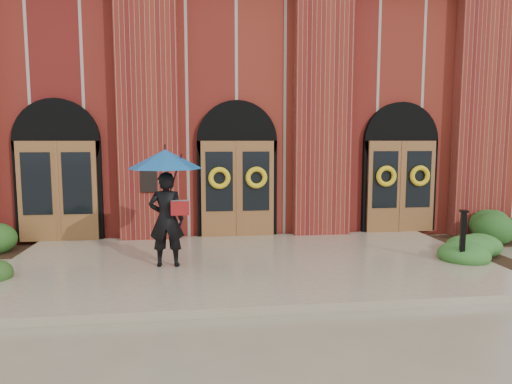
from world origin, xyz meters
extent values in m
plane|color=gray|center=(0.00, 0.00, 0.00)|extent=(90.00, 90.00, 0.00)
cube|color=tan|center=(0.00, 0.15, 0.07)|extent=(10.00, 5.30, 0.15)
cube|color=maroon|center=(0.00, 8.90, 3.50)|extent=(16.00, 12.00, 7.00)
cube|color=black|center=(-2.25, 2.47, 1.65)|extent=(0.40, 0.05, 0.55)
cube|color=maroon|center=(-2.25, 2.73, 3.50)|extent=(1.50, 0.45, 7.00)
cube|color=maroon|center=(2.25, 2.73, 3.50)|extent=(1.50, 0.45, 7.00)
cube|color=maroon|center=(6.75, 2.73, 3.50)|extent=(1.50, 0.45, 7.00)
cube|color=#905F2F|center=(-4.50, 2.71, 1.40)|extent=(1.90, 0.10, 2.50)
cylinder|color=black|center=(-4.50, 2.85, 2.65)|extent=(2.10, 0.22, 2.10)
cube|color=#905F2F|center=(0.00, 2.71, 1.40)|extent=(1.90, 0.10, 2.50)
cylinder|color=black|center=(0.00, 2.85, 2.65)|extent=(2.10, 0.22, 2.10)
cube|color=#905F2F|center=(4.50, 2.71, 1.40)|extent=(1.90, 0.10, 2.50)
cylinder|color=black|center=(4.50, 2.85, 2.65)|extent=(2.10, 0.22, 2.10)
torus|color=yellow|center=(-0.48, 2.59, 1.70)|extent=(0.57, 0.13, 0.57)
torus|color=yellow|center=(0.48, 2.59, 1.70)|extent=(0.57, 0.13, 0.57)
torus|color=yellow|center=(4.02, 2.59, 1.70)|extent=(0.57, 0.13, 0.57)
torus|color=yellow|center=(4.98, 2.59, 1.70)|extent=(0.57, 0.13, 0.57)
imported|color=black|center=(-1.67, -0.01, 1.10)|extent=(0.72, 0.50, 1.90)
cone|color=#135595|center=(-1.67, -0.01, 2.30)|extent=(1.56, 1.56, 0.38)
cylinder|color=black|center=(-1.62, -0.06, 1.79)|extent=(0.02, 0.02, 0.63)
cube|color=#ADAFB2|center=(-1.39, -0.16, 1.35)|extent=(0.37, 0.20, 0.28)
cube|color=maroon|center=(-1.39, -0.27, 1.35)|extent=(0.36, 0.05, 0.28)
cube|color=black|center=(4.30, -0.62, 0.68)|extent=(0.12, 0.12, 1.07)
cube|color=black|center=(4.30, -0.62, 1.24)|extent=(0.19, 0.19, 0.04)
ellipsoid|color=#234E1B|center=(6.91, 1.86, 0.38)|extent=(2.98, 1.19, 0.77)
ellipsoid|color=#2B6022|center=(5.10, 0.00, 0.25)|extent=(1.42, 1.22, 0.50)
camera|label=1|loc=(-1.05, -9.12, 2.67)|focal=32.00mm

